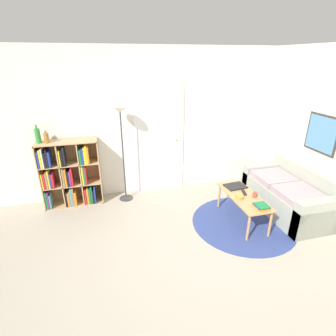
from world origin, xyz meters
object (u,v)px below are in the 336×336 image
Objects in this scene: floor_lamp at (121,124)px; bottle_left at (38,136)px; bookshelf at (69,175)px; bowl at (239,197)px; couch at (290,195)px; laptop at (235,186)px; coffee_table at (244,199)px; cup at (255,195)px; bottle_middle at (46,138)px.

bottle_left is at bearing 176.08° from floor_lamp.
bookshelf is 2.83m from bowl.
bottle_left is at bearing 163.06° from couch.
couch is 4.36× the size of laptop.
laptop is at bearing 86.15° from coffee_table.
cup is at bearing -25.84° from bookshelf.
bookshelf is 2.81m from laptop.
couch is at bearing 4.59° from coffee_table.
floor_lamp is 14.32× the size of bowl.
floor_lamp reaches higher than cup.
couch is at bearing 10.87° from cup.
cup is at bearing -169.13° from couch.
bottle_left is at bearing 156.76° from cup.
bookshelf reaches higher than couch.
floor_lamp is 1.65× the size of coffee_table.
floor_lamp is 1.19m from bottle_middle.
bottle_left is 1.46× the size of bottle_middle.
cup is (2.76, -1.33, -0.07)m from bookshelf.
bottle_left reaches higher than cup.
bottle_left reaches higher than bowl.
cup is (0.11, -0.39, 0.03)m from laptop.
floor_lamp is at bearing 157.15° from couch.
bookshelf reaches higher than bowl.
bottle_middle reaches higher than coffee_table.
couch is 0.93m from coffee_table.
cup is 3.36m from bottle_middle.
couch is 1.49× the size of coffee_table.
couch is at bearing -14.99° from laptop.
bottle_left is at bearing 155.46° from bowl.
couch reaches higher than bowl.
bottle_middle is at bearing 162.25° from laptop.
couch is 4.21m from bottle_left.
bowl is 1.41× the size of cup.
bowl is 3.27m from bottle_left.
bottle_left reaches higher than bottle_middle.
cup is at bearing -6.16° from bowl.
floor_lamp is at bearing -3.92° from bottle_left.
bowl is (-0.13, -0.37, 0.01)m from laptop.
coffee_table is 3.48× the size of bottle_left.
couch is 7.56× the size of bottle_middle.
bottle_middle is (-0.25, -0.02, 0.68)m from bookshelf.
cup is (-0.79, -0.15, 0.20)m from couch.
laptop is 3.26m from bottle_left.
bowl is (-0.11, -0.05, 0.08)m from coffee_table.
coffee_table is at bearing 150.09° from cup.
bottle_middle is at bearing 156.32° from cup.
bookshelf is 13.79× the size of cup.
bottle_left reaches higher than couch.
floor_lamp is at bearing -3.09° from bottle_middle.
bottle_left is (-3.01, 0.95, 0.82)m from laptop.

